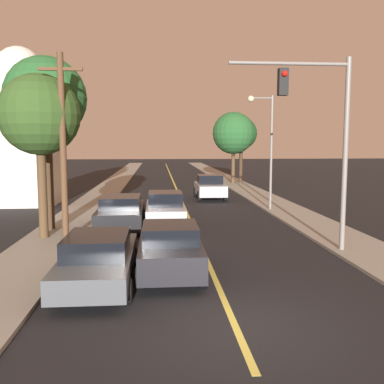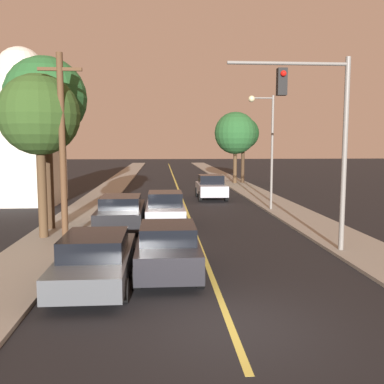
{
  "view_description": "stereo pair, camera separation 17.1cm",
  "coord_description": "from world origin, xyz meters",
  "px_view_note": "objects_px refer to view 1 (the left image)",
  "views": [
    {
      "loc": [
        -1.62,
        -8.61,
        3.86
      ],
      "look_at": [
        0.0,
        11.32,
        1.6
      ],
      "focal_mm": 40.0,
      "sensor_mm": 36.0,
      "label": 1
    },
    {
      "loc": [
        -1.45,
        -8.63,
        3.86
      ],
      "look_at": [
        0.0,
        11.32,
        1.6
      ],
      "focal_mm": 40.0,
      "sensor_mm": 36.0,
      "label": 2
    }
  ],
  "objects_px": {
    "traffic_signal_mast": "(321,123)",
    "tree_left_near": "(39,116)",
    "car_near_lane_front": "(170,249)",
    "tree_left_far": "(45,99)",
    "car_near_lane_second": "(165,209)",
    "domed_building_left": "(22,134)",
    "utility_pole_left": "(63,145)",
    "car_outer_lane_second": "(121,212)",
    "car_outer_lane_front": "(99,259)",
    "tree_right_near": "(241,134)",
    "streetlamp_right": "(266,136)",
    "tree_right_far": "(233,133)",
    "car_far_oncoming": "(210,187)"
  },
  "relations": [
    {
      "from": "car_near_lane_front",
      "to": "car_far_oncoming",
      "type": "bearing_deg",
      "value": 79.11
    },
    {
      "from": "car_outer_lane_front",
      "to": "domed_building_left",
      "type": "height_order",
      "value": "domed_building_left"
    },
    {
      "from": "car_near_lane_front",
      "to": "car_far_oncoming",
      "type": "xyz_separation_m",
      "value": [
        3.3,
        17.13,
        0.08
      ]
    },
    {
      "from": "streetlamp_right",
      "to": "tree_right_far",
      "type": "xyz_separation_m",
      "value": [
        1.07,
        16.27,
        0.57
      ]
    },
    {
      "from": "car_near_lane_second",
      "to": "car_near_lane_front",
      "type": "bearing_deg",
      "value": -90.0
    },
    {
      "from": "car_outer_lane_front",
      "to": "tree_left_far",
      "type": "bearing_deg",
      "value": 112.65
    },
    {
      "from": "car_near_lane_second",
      "to": "car_far_oncoming",
      "type": "relative_size",
      "value": 1.03
    },
    {
      "from": "streetlamp_right",
      "to": "car_near_lane_second",
      "type": "bearing_deg",
      "value": -145.14
    },
    {
      "from": "streetlamp_right",
      "to": "tree_left_near",
      "type": "height_order",
      "value": "tree_left_near"
    },
    {
      "from": "car_near_lane_front",
      "to": "car_far_oncoming",
      "type": "height_order",
      "value": "car_far_oncoming"
    },
    {
      "from": "tree_left_near",
      "to": "tree_right_near",
      "type": "distance_m",
      "value": 26.53
    },
    {
      "from": "streetlamp_right",
      "to": "tree_right_far",
      "type": "height_order",
      "value": "tree_right_far"
    },
    {
      "from": "car_near_lane_second",
      "to": "car_outer_lane_second",
      "type": "relative_size",
      "value": 0.89
    },
    {
      "from": "streetlamp_right",
      "to": "domed_building_left",
      "type": "xyz_separation_m",
      "value": [
        -14.72,
        4.24,
        0.23
      ]
    },
    {
      "from": "car_near_lane_front",
      "to": "traffic_signal_mast",
      "type": "xyz_separation_m",
      "value": [
        5.29,
        2.07,
        3.79
      ]
    },
    {
      "from": "streetlamp_right",
      "to": "tree_right_near",
      "type": "relative_size",
      "value": 1.03
    },
    {
      "from": "car_outer_lane_front",
      "to": "tree_left_near",
      "type": "xyz_separation_m",
      "value": [
        -2.94,
        5.7,
        4.22
      ]
    },
    {
      "from": "car_near_lane_front",
      "to": "car_near_lane_second",
      "type": "bearing_deg",
      "value": 90.0
    },
    {
      "from": "utility_pole_left",
      "to": "tree_right_near",
      "type": "distance_m",
      "value": 26.95
    },
    {
      "from": "tree_left_near",
      "to": "tree_right_near",
      "type": "xyz_separation_m",
      "value": [
        12.59,
        23.35,
        -0.14
      ]
    },
    {
      "from": "car_near_lane_second",
      "to": "tree_left_far",
      "type": "bearing_deg",
      "value": -170.45
    },
    {
      "from": "traffic_signal_mast",
      "to": "domed_building_left",
      "type": "relative_size",
      "value": 0.67
    },
    {
      "from": "car_outer_lane_front",
      "to": "tree_right_far",
      "type": "xyz_separation_m",
      "value": [
        8.84,
        28.66,
        4.12
      ]
    },
    {
      "from": "car_outer_lane_front",
      "to": "tree_right_near",
      "type": "distance_m",
      "value": 30.89
    },
    {
      "from": "car_near_lane_front",
      "to": "tree_left_far",
      "type": "xyz_separation_m",
      "value": [
        -5.12,
        6.74,
        4.98
      ]
    },
    {
      "from": "car_far_oncoming",
      "to": "tree_right_far",
      "type": "bearing_deg",
      "value": -108.28
    },
    {
      "from": "car_near_lane_front",
      "to": "car_outer_lane_second",
      "type": "height_order",
      "value": "car_outer_lane_second"
    },
    {
      "from": "car_near_lane_second",
      "to": "traffic_signal_mast",
      "type": "xyz_separation_m",
      "value": [
        5.29,
        -5.53,
        3.76
      ]
    },
    {
      "from": "car_near_lane_front",
      "to": "car_near_lane_second",
      "type": "height_order",
      "value": "car_near_lane_second"
    },
    {
      "from": "tree_left_near",
      "to": "car_near_lane_front",
      "type": "bearing_deg",
      "value": -45.04
    },
    {
      "from": "tree_left_far",
      "to": "domed_building_left",
      "type": "relative_size",
      "value": 0.75
    },
    {
      "from": "car_outer_lane_front",
      "to": "car_near_lane_front",
      "type": "bearing_deg",
      "value": 21.17
    },
    {
      "from": "car_near_lane_second",
      "to": "car_outer_lane_front",
      "type": "relative_size",
      "value": 0.87
    },
    {
      "from": "car_far_oncoming",
      "to": "tree_right_far",
      "type": "relative_size",
      "value": 0.61
    },
    {
      "from": "car_near_lane_front",
      "to": "traffic_signal_mast",
      "type": "distance_m",
      "value": 6.83
    },
    {
      "from": "car_outer_lane_second",
      "to": "tree_right_far",
      "type": "bearing_deg",
      "value": 67.29
    },
    {
      "from": "car_near_lane_front",
      "to": "utility_pole_left",
      "type": "bearing_deg",
      "value": 134.34
    },
    {
      "from": "tree_right_far",
      "to": "car_near_lane_second",
      "type": "bearing_deg",
      "value": -108.66
    },
    {
      "from": "car_outer_lane_second",
      "to": "tree_left_near",
      "type": "distance_m",
      "value": 5.4
    },
    {
      "from": "streetlamp_right",
      "to": "tree_right_near",
      "type": "height_order",
      "value": "streetlamp_right"
    },
    {
      "from": "car_near_lane_front",
      "to": "utility_pole_left",
      "type": "relative_size",
      "value": 0.59
    },
    {
      "from": "tree_left_near",
      "to": "tree_right_near",
      "type": "relative_size",
      "value": 1.03
    },
    {
      "from": "utility_pole_left",
      "to": "domed_building_left",
      "type": "xyz_separation_m",
      "value": [
        -5.09,
        11.92,
        0.7
      ]
    },
    {
      "from": "car_near_lane_front",
      "to": "car_outer_lane_front",
      "type": "xyz_separation_m",
      "value": [
        -1.99,
        -0.77,
        -0.05
      ]
    },
    {
      "from": "car_near_lane_second",
      "to": "domed_building_left",
      "type": "xyz_separation_m",
      "value": [
        -8.94,
        8.27,
        3.7
      ]
    },
    {
      "from": "traffic_signal_mast",
      "to": "tree_left_near",
      "type": "bearing_deg",
      "value": 164.36
    },
    {
      "from": "tree_left_far",
      "to": "utility_pole_left",
      "type": "bearing_deg",
      "value": -65.61
    },
    {
      "from": "traffic_signal_mast",
      "to": "tree_left_near",
      "type": "distance_m",
      "value": 10.61
    },
    {
      "from": "tree_right_far",
      "to": "car_far_oncoming",
      "type": "bearing_deg",
      "value": -108.28
    },
    {
      "from": "car_near_lane_front",
      "to": "tree_left_near",
      "type": "height_order",
      "value": "tree_left_near"
    }
  ]
}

